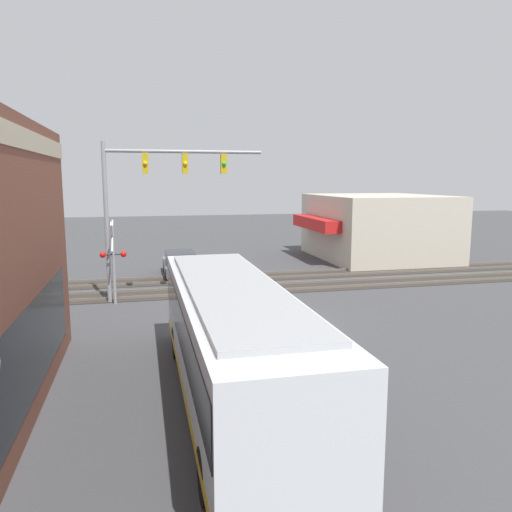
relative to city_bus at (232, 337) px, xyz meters
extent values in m
plane|color=#424244|center=(6.64, -2.80, -1.70)|extent=(120.00, 120.00, 0.00)
cube|color=black|center=(-1.04, 4.75, 0.00)|extent=(12.19, 0.12, 2.20)
cube|color=beige|center=(20.96, -14.44, 0.55)|extent=(9.76, 8.28, 4.51)
cube|color=red|center=(20.96, -9.75, 0.90)|extent=(6.83, 1.20, 0.80)
cube|color=silver|center=(0.01, 0.00, -0.01)|extent=(11.40, 2.55, 2.53)
cube|color=black|center=(0.01, 0.00, 0.37)|extent=(11.17, 2.59, 1.06)
cube|color=gold|center=(0.01, 0.00, -1.11)|extent=(11.17, 2.58, 0.24)
cube|color=#A5A8AA|center=(0.01, 0.00, 1.32)|extent=(9.69, 2.17, 0.12)
cylinder|color=black|center=(3.51, 0.00, -1.20)|extent=(1.00, 2.57, 1.00)
cylinder|color=black|center=(-3.89, 0.00, -1.20)|extent=(1.00, 2.57, 1.00)
cylinder|color=gray|center=(11.52, 3.66, 1.94)|extent=(0.20, 0.20, 7.29)
cylinder|color=gray|center=(11.52, 0.07, 5.19)|extent=(0.16, 7.17, 0.16)
cube|color=gold|center=(11.52, 1.87, 4.64)|extent=(0.30, 0.27, 0.90)
sphere|color=yellow|center=(11.35, 1.87, 4.64)|extent=(0.20, 0.20, 0.20)
cube|color=gold|center=(11.52, 0.07, 4.64)|extent=(0.30, 0.27, 0.90)
sphere|color=yellow|center=(11.35, 0.07, 4.64)|extent=(0.20, 0.20, 0.20)
cube|color=gold|center=(11.52, -1.72, 4.64)|extent=(0.30, 0.27, 0.90)
sphere|color=green|center=(11.35, -1.72, 4.64)|extent=(0.20, 0.20, 0.20)
cylinder|color=gray|center=(11.10, 3.41, 0.10)|extent=(0.14, 0.14, 3.60)
cube|color=white|center=(11.10, 3.41, 1.40)|extent=(1.41, 0.06, 1.41)
cube|color=white|center=(11.10, 3.41, 1.40)|extent=(1.41, 0.06, 1.41)
cylinder|color=#38383A|center=(11.10, 3.41, 0.60)|extent=(0.08, 0.90, 0.08)
sphere|color=red|center=(11.05, 2.96, 0.60)|extent=(0.28, 0.28, 0.28)
sphere|color=red|center=(11.05, 3.86, 0.60)|extent=(0.28, 0.28, 0.28)
cube|color=#332D28|center=(12.64, -2.80, -1.69)|extent=(2.60, 60.00, 0.03)
cube|color=#6B6056|center=(11.92, -2.80, -1.63)|extent=(0.07, 60.00, 0.15)
cube|color=#6B6056|center=(13.35, -2.80, -1.63)|extent=(0.07, 60.00, 0.15)
cube|color=#332D28|center=(15.84, -2.80, -1.69)|extent=(2.60, 60.00, 0.03)
cube|color=#6B6056|center=(15.12, -2.80, -1.63)|extent=(0.07, 60.00, 0.15)
cube|color=#6B6056|center=(16.55, -2.80, -1.63)|extent=(0.07, 60.00, 0.15)
cube|color=slate|center=(17.36, 0.00, -1.18)|extent=(4.69, 1.80, 0.54)
cube|color=black|center=(17.13, 0.00, -0.58)|extent=(2.58, 1.62, 0.65)
cylinder|color=black|center=(18.82, 0.00, -1.38)|extent=(0.64, 1.82, 0.64)
cylinder|color=black|center=(15.91, 0.00, -1.38)|extent=(0.64, 1.82, 0.64)
cylinder|color=black|center=(-0.02, -1.84, -1.31)|extent=(0.28, 0.28, 0.79)
cylinder|color=#B2A58C|center=(-0.02, -1.84, -0.58)|extent=(0.34, 0.34, 0.66)
sphere|color=tan|center=(-0.02, -1.84, -0.14)|extent=(0.22, 0.22, 0.22)
camera|label=1|loc=(-11.93, 2.12, 3.94)|focal=35.00mm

